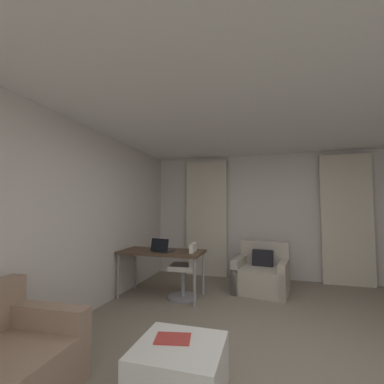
# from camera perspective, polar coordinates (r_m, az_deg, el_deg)

# --- Properties ---
(ground_plane) EXTENTS (12.00, 12.00, 0.00)m
(ground_plane) POSITION_cam_1_polar(r_m,az_deg,el_deg) (3.07, 18.89, -31.60)
(ground_plane) COLOR gray
(wall_window) EXTENTS (5.12, 0.06, 2.60)m
(wall_window) POSITION_cam_1_polar(r_m,az_deg,el_deg) (5.74, 17.02, -4.99)
(wall_window) COLOR silver
(wall_window) RESTS_ON ground
(wall_left) EXTENTS (0.06, 6.12, 2.60)m
(wall_left) POSITION_cam_1_polar(r_m,az_deg,el_deg) (3.63, -26.05, -5.63)
(wall_left) COLOR silver
(wall_left) RESTS_ON ground
(ceiling) EXTENTS (5.12, 6.12, 0.06)m
(ceiling) POSITION_cam_1_polar(r_m,az_deg,el_deg) (2.96, 17.76, 20.09)
(ceiling) COLOR white
(ceiling) RESTS_ON wall_left
(curtain_left_panel) EXTENTS (0.90, 0.06, 2.50)m
(curtain_left_panel) POSITION_cam_1_polar(r_m,az_deg,el_deg) (5.75, 3.16, -5.64)
(curtain_left_panel) COLOR beige
(curtain_left_panel) RESTS_ON ground
(curtain_right_panel) EXTENTS (0.90, 0.06, 2.50)m
(curtain_right_panel) POSITION_cam_1_polar(r_m,az_deg,el_deg) (5.80, 30.81, -5.11)
(curtain_right_panel) COLOR beige
(curtain_right_panel) RESTS_ON ground
(armchair) EXTENTS (1.00, 0.95, 0.83)m
(armchair) POSITION_cam_1_polar(r_m,az_deg,el_deg) (4.96, 15.09, -17.16)
(armchair) COLOR #B2A899
(armchair) RESTS_ON ground
(desk) EXTENTS (1.38, 0.66, 0.75)m
(desk) POSITION_cam_1_polar(r_m,az_deg,el_deg) (4.48, -6.62, -13.43)
(desk) COLOR #4C3828
(desk) RESTS_ON ground
(desk_chair) EXTENTS (0.48, 0.48, 0.88)m
(desk_chair) POSITION_cam_1_polar(r_m,az_deg,el_deg) (4.42, -1.49, -17.49)
(desk_chair) COLOR gray
(desk_chair) RESTS_ON ground
(laptop) EXTENTS (0.36, 0.30, 0.22)m
(laptop) POSITION_cam_1_polar(r_m,az_deg,el_deg) (4.37, -6.59, -12.28)
(laptop) COLOR #2D2D33
(laptop) RESTS_ON desk
(coffee_table) EXTENTS (0.67, 0.64, 0.40)m
(coffee_table) POSITION_cam_1_polar(r_m,az_deg,el_deg) (2.43, -2.81, -34.60)
(coffee_table) COLOR white
(coffee_table) RESTS_ON ground
(magazine_open) EXTENTS (0.31, 0.25, 0.01)m
(magazine_open) POSITION_cam_1_polar(r_m,az_deg,el_deg) (2.40, -4.21, -29.40)
(magazine_open) COLOR #B73833
(magazine_open) RESTS_ON coffee_table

